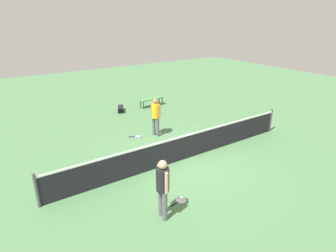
{
  "coord_description": "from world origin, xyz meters",
  "views": [
    {
      "loc": [
        5.72,
        7.53,
        5.04
      ],
      "look_at": [
        -0.19,
        -1.25,
        0.9
      ],
      "focal_mm": 30.6,
      "sensor_mm": 36.0,
      "label": 1
    }
  ],
  "objects_px": {
    "player_near_side": "(156,114)",
    "equipment_bag": "(121,109)",
    "tennis_ball_midcourt": "(139,125)",
    "tennis_ball_near_player": "(145,139)",
    "tennis_ball_by_net": "(198,128)",
    "tennis_ball_baseline": "(179,124)",
    "courtside_bench": "(151,99)",
    "tennis_racket_far_player": "(180,201)",
    "tennis_racket_near_player": "(137,136)",
    "player_far_side": "(163,185)"
  },
  "relations": [
    {
      "from": "player_near_side",
      "to": "player_far_side",
      "type": "relative_size",
      "value": 1.0
    },
    {
      "from": "tennis_racket_near_player",
      "to": "tennis_ball_baseline",
      "type": "distance_m",
      "value": 2.37
    },
    {
      "from": "player_near_side",
      "to": "courtside_bench",
      "type": "xyz_separation_m",
      "value": [
        -2.08,
        -3.86,
        -0.59
      ]
    },
    {
      "from": "tennis_racket_near_player",
      "to": "tennis_ball_by_net",
      "type": "distance_m",
      "value": 2.96
    },
    {
      "from": "tennis_ball_by_net",
      "to": "tennis_ball_baseline",
      "type": "xyz_separation_m",
      "value": [
        0.5,
        -0.83,
        0.0
      ]
    },
    {
      "from": "tennis_racket_far_player",
      "to": "tennis_ball_by_net",
      "type": "relative_size",
      "value": 9.1
    },
    {
      "from": "tennis_ball_by_net",
      "to": "equipment_bag",
      "type": "height_order",
      "value": "equipment_bag"
    },
    {
      "from": "tennis_ball_midcourt",
      "to": "player_near_side",
      "type": "bearing_deg",
      "value": 92.1
    },
    {
      "from": "player_near_side",
      "to": "tennis_ball_midcourt",
      "type": "height_order",
      "value": "player_near_side"
    },
    {
      "from": "equipment_bag",
      "to": "tennis_racket_far_player",
      "type": "bearing_deg",
      "value": 76.11
    },
    {
      "from": "tennis_racket_far_player",
      "to": "tennis_ball_baseline",
      "type": "distance_m",
      "value": 6.09
    },
    {
      "from": "tennis_ball_midcourt",
      "to": "equipment_bag",
      "type": "bearing_deg",
      "value": -94.61
    },
    {
      "from": "tennis_ball_near_player",
      "to": "courtside_bench",
      "type": "bearing_deg",
      "value": -124.02
    },
    {
      "from": "player_far_side",
      "to": "tennis_ball_near_player",
      "type": "relative_size",
      "value": 25.76
    },
    {
      "from": "player_far_side",
      "to": "tennis_ball_baseline",
      "type": "height_order",
      "value": "player_far_side"
    },
    {
      "from": "tennis_ball_midcourt",
      "to": "tennis_ball_baseline",
      "type": "distance_m",
      "value": 1.96
    },
    {
      "from": "tennis_ball_baseline",
      "to": "player_near_side",
      "type": "bearing_deg",
      "value": 15.39
    },
    {
      "from": "player_near_side",
      "to": "equipment_bag",
      "type": "distance_m",
      "value": 4.05
    },
    {
      "from": "player_far_side",
      "to": "courtside_bench",
      "type": "xyz_separation_m",
      "value": [
        -4.83,
        -8.66,
        -0.59
      ]
    },
    {
      "from": "tennis_ball_near_player",
      "to": "tennis_ball_by_net",
      "type": "bearing_deg",
      "value": 175.02
    },
    {
      "from": "tennis_ball_baseline",
      "to": "tennis_ball_near_player",
      "type": "bearing_deg",
      "value": 14.7
    },
    {
      "from": "tennis_ball_near_player",
      "to": "tennis_ball_midcourt",
      "type": "bearing_deg",
      "value": -109.47
    },
    {
      "from": "tennis_ball_near_player",
      "to": "tennis_racket_near_player",
      "type": "bearing_deg",
      "value": -74.49
    },
    {
      "from": "player_near_side",
      "to": "tennis_ball_midcourt",
      "type": "bearing_deg",
      "value": -87.9
    },
    {
      "from": "tennis_ball_by_net",
      "to": "tennis_ball_midcourt",
      "type": "bearing_deg",
      "value": -40.12
    },
    {
      "from": "tennis_ball_baseline",
      "to": "player_far_side",
      "type": "bearing_deg",
      "value": 50.24
    },
    {
      "from": "tennis_ball_midcourt",
      "to": "courtside_bench",
      "type": "bearing_deg",
      "value": -131.63
    },
    {
      "from": "tennis_ball_midcourt",
      "to": "equipment_bag",
      "type": "height_order",
      "value": "equipment_bag"
    },
    {
      "from": "player_far_side",
      "to": "tennis_ball_near_player",
      "type": "bearing_deg",
      "value": -114.53
    },
    {
      "from": "tennis_racket_near_player",
      "to": "tennis_ball_near_player",
      "type": "relative_size",
      "value": 9.1
    },
    {
      "from": "player_far_side",
      "to": "tennis_ball_by_net",
      "type": "bearing_deg",
      "value": -137.76
    },
    {
      "from": "player_far_side",
      "to": "tennis_racket_far_player",
      "type": "distance_m",
      "value": 1.32
    },
    {
      "from": "tennis_ball_baseline",
      "to": "equipment_bag",
      "type": "relative_size",
      "value": 0.08
    },
    {
      "from": "tennis_racket_near_player",
      "to": "tennis_ball_midcourt",
      "type": "height_order",
      "value": "tennis_ball_midcourt"
    },
    {
      "from": "tennis_ball_by_net",
      "to": "tennis_ball_baseline",
      "type": "relative_size",
      "value": 1.0
    },
    {
      "from": "tennis_racket_near_player",
      "to": "courtside_bench",
      "type": "relative_size",
      "value": 0.39
    },
    {
      "from": "player_far_side",
      "to": "tennis_ball_near_player",
      "type": "xyz_separation_m",
      "value": [
        -2.13,
        -4.66,
        -0.98
      ]
    },
    {
      "from": "player_far_side",
      "to": "tennis_racket_near_player",
      "type": "xyz_separation_m",
      "value": [
        -2.0,
        -5.14,
        -1.0
      ]
    },
    {
      "from": "tennis_racket_near_player",
      "to": "tennis_ball_by_net",
      "type": "height_order",
      "value": "tennis_ball_by_net"
    },
    {
      "from": "player_far_side",
      "to": "tennis_ball_baseline",
      "type": "xyz_separation_m",
      "value": [
        -4.37,
        -5.25,
        -0.98
      ]
    },
    {
      "from": "tennis_ball_by_net",
      "to": "tennis_ball_baseline",
      "type": "height_order",
      "value": "same"
    },
    {
      "from": "tennis_ball_near_player",
      "to": "tennis_ball_by_net",
      "type": "relative_size",
      "value": 1.0
    },
    {
      "from": "player_near_side",
      "to": "tennis_ball_near_player",
      "type": "height_order",
      "value": "player_near_side"
    },
    {
      "from": "player_near_side",
      "to": "tennis_racket_far_player",
      "type": "bearing_deg",
      "value": 66.63
    },
    {
      "from": "tennis_ball_by_net",
      "to": "tennis_racket_far_player",
      "type": "bearing_deg",
      "value": 45.31
    },
    {
      "from": "tennis_ball_baseline",
      "to": "equipment_bag",
      "type": "distance_m",
      "value": 3.81
    },
    {
      "from": "player_far_side",
      "to": "tennis_ball_near_player",
      "type": "distance_m",
      "value": 5.22
    },
    {
      "from": "courtside_bench",
      "to": "tennis_racket_far_player",
      "type": "bearing_deg",
      "value": 64.28
    },
    {
      "from": "tennis_racket_far_player",
      "to": "tennis_ball_by_net",
      "type": "xyz_separation_m",
      "value": [
        -4.07,
        -4.11,
        0.02
      ]
    },
    {
      "from": "player_far_side",
      "to": "tennis_racket_far_player",
      "type": "bearing_deg",
      "value": -158.84
    }
  ]
}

